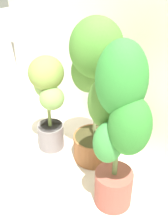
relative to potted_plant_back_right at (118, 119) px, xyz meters
name	(u,v)px	position (x,y,z in m)	size (l,w,h in m)	color
ground_plane	(23,196)	(-0.36, -0.38, -0.58)	(8.00, 8.00, 0.00)	silver
potted_plant_back_right	(118,119)	(0.00, 0.00, 0.00)	(0.42, 0.34, 0.98)	#984B3F
potted_plant_back_center	(94,81)	(-0.38, 0.18, -0.01)	(0.43, 0.41, 0.96)	brown
potted_plant_back_left	(48,96)	(-0.64, 0.01, -0.16)	(0.34, 0.32, 0.69)	slate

